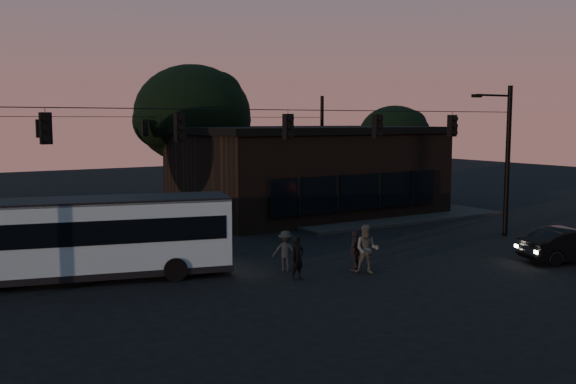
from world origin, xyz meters
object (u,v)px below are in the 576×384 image
pedestrian_d (286,251)px  pedestrian_b (367,249)px  bus (84,235)px  pedestrian_c (355,251)px  car (573,245)px  pedestrian_a (297,258)px  building (307,170)px

pedestrian_d → pedestrian_b: bearing=-178.9°
bus → pedestrian_c: bus is taller
bus → car: bus is taller
pedestrian_c → pedestrian_b: bearing=68.4°
pedestrian_a → pedestrian_c: 2.64m
car → pedestrian_c: 9.24m
pedestrian_a → pedestrian_d: size_ratio=1.01×
bus → pedestrian_d: bus is taller
pedestrian_a → pedestrian_b: pedestrian_b is taller
car → pedestrian_d: (-10.83, 4.94, 0.08)m
bus → car: size_ratio=2.52×
pedestrian_b → pedestrian_c: size_ratio=1.19×
pedestrian_a → pedestrian_c: pedestrian_a is taller
pedestrian_a → pedestrian_d: pedestrian_a is taller
bus → pedestrian_a: size_ratio=6.76×
car → pedestrian_a: pedestrian_a is taller
pedestrian_b → pedestrian_a: bearing=-149.8°
pedestrian_d → building: bearing=-86.3°
bus → pedestrian_b: bus is taller
building → bus: size_ratio=1.42×
bus → car: bearing=-8.2°
pedestrian_a → pedestrian_d: 1.39m
building → car: 17.64m
pedestrian_a → pedestrian_b: (2.73, -0.64, 0.14)m
pedestrian_a → pedestrian_b: size_ratio=0.85×
building → pedestrian_a: size_ratio=9.61×
pedestrian_c → pedestrian_d: size_ratio=1.00×
pedestrian_b → pedestrian_c: (-0.09, 0.59, -0.15)m
bus → pedestrian_c: bearing=-9.1°
pedestrian_b → car: bearing=23.9°
car → bus: bearing=84.1°
bus → pedestrian_b: bearing=-11.9°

